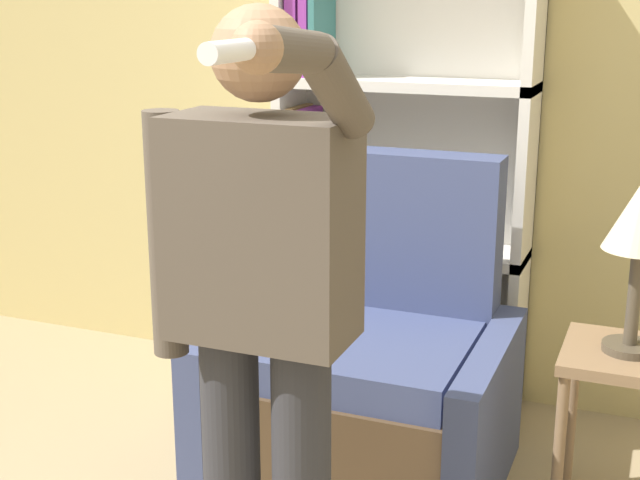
{
  "coord_description": "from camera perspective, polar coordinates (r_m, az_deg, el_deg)",
  "views": [
    {
      "loc": [
        1.07,
        -1.51,
        1.65
      ],
      "look_at": [
        0.16,
        0.75,
        0.98
      ],
      "focal_mm": 50.0,
      "sensor_mm": 36.0,
      "label": 1
    }
  ],
  "objects": [
    {
      "name": "armchair",
      "position": [
        3.18,
        3.0,
        -8.7
      ],
      "size": [
        0.99,
        0.83,
        1.11
      ],
      "color": "#4C3823",
      "rests_on": "ground_plane"
    },
    {
      "name": "wall_back",
      "position": [
        3.71,
        5.14,
        11.48
      ],
      "size": [
        8.0,
        0.06,
        2.8
      ],
      "color": "tan",
      "rests_on": "ground_plane"
    },
    {
      "name": "bookcase",
      "position": [
        3.62,
        3.87,
        4.42
      ],
      "size": [
        1.02,
        0.28,
        1.97
      ],
      "color": "silver",
      "rests_on": "ground_plane"
    },
    {
      "name": "person_standing",
      "position": [
        2.16,
        -3.84,
        -3.85
      ],
      "size": [
        0.59,
        0.78,
        1.64
      ],
      "color": "#2D2D33",
      "rests_on": "ground_plane"
    },
    {
      "name": "side_table",
      "position": [
        2.95,
        18.95,
        -8.92
      ],
      "size": [
        0.39,
        0.39,
        0.6
      ],
      "color": "#846647",
      "rests_on": "ground_plane"
    }
  ]
}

